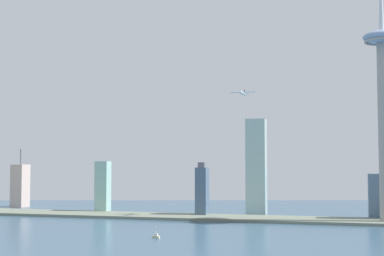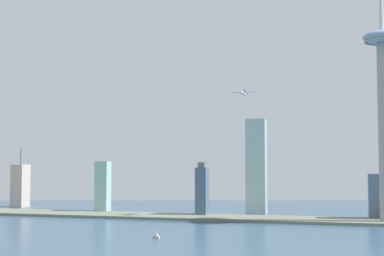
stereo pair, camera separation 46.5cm
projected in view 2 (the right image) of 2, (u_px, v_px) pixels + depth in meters
name	position (u px, v px, depth m)	size (l,w,h in m)	color
waterfront_pier	(148.00, 216.00, 698.48)	(996.29, 64.43, 3.34)	slate
observation_tower	(383.00, 79.00, 629.09)	(42.66, 42.66, 309.93)	#A29F9A
skyscraper_3	(256.00, 167.00, 726.02)	(25.48, 21.38, 125.63)	#A5C5C1
skyscraper_6	(378.00, 196.00, 671.24)	(22.94, 18.76, 55.22)	slate
skyscraper_7	(103.00, 187.00, 753.55)	(17.85, 16.26, 70.14)	#95C3B7
skyscraper_10	(20.00, 186.00, 857.17)	(20.16, 24.23, 89.41)	#BFA89D
skyscraper_12	(202.00, 191.00, 703.58)	(14.17, 18.78, 68.92)	#475E78
boat_1	(156.00, 236.00, 506.49)	(7.71, 4.17, 10.76)	beige
airplane	(243.00, 93.00, 691.71)	(32.19, 29.66, 7.89)	silver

